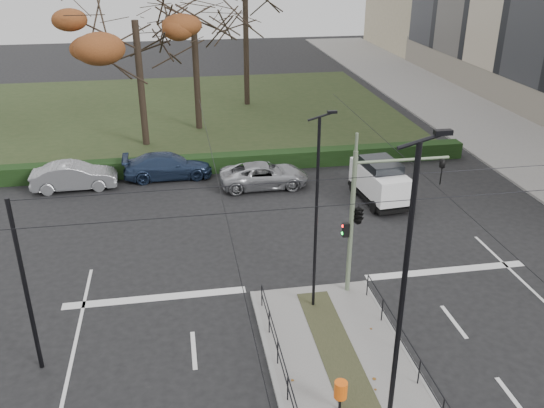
{
  "coord_description": "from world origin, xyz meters",
  "views": [
    {
      "loc": [
        -4.75,
        -13.85,
        12.58
      ],
      "look_at": [
        -0.99,
        7.91,
        2.49
      ],
      "focal_mm": 38.0,
      "sensor_mm": 36.0,
      "label": 1
    }
  ],
  "objects_px": {
    "parked_car_second": "(74,176)",
    "streetlamp_median_near": "(402,310)",
    "litter_bin": "(341,390)",
    "rust_tree": "(135,20)",
    "traffic_light": "(361,212)",
    "bare_tree_near": "(194,26)",
    "parked_car_fourth": "(264,175)",
    "white_van": "(380,180)",
    "parked_car_third": "(168,166)",
    "streetlamp_median_far": "(317,214)"
  },
  "relations": [
    {
      "from": "rust_tree",
      "to": "bare_tree_near",
      "type": "bearing_deg",
      "value": 39.43
    },
    {
      "from": "streetlamp_median_far",
      "to": "parked_car_fourth",
      "type": "height_order",
      "value": "streetlamp_median_far"
    },
    {
      "from": "traffic_light",
      "to": "streetlamp_median_near",
      "type": "bearing_deg",
      "value": -101.4
    },
    {
      "from": "traffic_light",
      "to": "rust_tree",
      "type": "height_order",
      "value": "rust_tree"
    },
    {
      "from": "bare_tree_near",
      "to": "parked_car_third",
      "type": "bearing_deg",
      "value": -104.01
    },
    {
      "from": "traffic_light",
      "to": "parked_car_third",
      "type": "relative_size",
      "value": 1.13
    },
    {
      "from": "parked_car_second",
      "to": "rust_tree",
      "type": "distance_m",
      "value": 10.84
    },
    {
      "from": "traffic_light",
      "to": "streetlamp_median_far",
      "type": "height_order",
      "value": "streetlamp_median_far"
    },
    {
      "from": "traffic_light",
      "to": "streetlamp_median_far",
      "type": "relative_size",
      "value": 0.77
    },
    {
      "from": "parked_car_third",
      "to": "bare_tree_near",
      "type": "relative_size",
      "value": 0.49
    },
    {
      "from": "parked_car_second",
      "to": "bare_tree_near",
      "type": "relative_size",
      "value": 0.44
    },
    {
      "from": "parked_car_third",
      "to": "streetlamp_median_near",
      "type": "bearing_deg",
      "value": -166.77
    },
    {
      "from": "white_van",
      "to": "bare_tree_near",
      "type": "bearing_deg",
      "value": 120.76
    },
    {
      "from": "streetlamp_median_near",
      "to": "bare_tree_near",
      "type": "relative_size",
      "value": 0.86
    },
    {
      "from": "streetlamp_median_far",
      "to": "parked_car_fourth",
      "type": "xyz_separation_m",
      "value": [
        0.04,
        11.99,
        -3.25
      ]
    },
    {
      "from": "traffic_light",
      "to": "bare_tree_near",
      "type": "xyz_separation_m",
      "value": [
        -4.82,
        22.77,
        3.82
      ]
    },
    {
      "from": "litter_bin",
      "to": "bare_tree_near",
      "type": "bearing_deg",
      "value": 94.85
    },
    {
      "from": "traffic_light",
      "to": "parked_car_third",
      "type": "height_order",
      "value": "traffic_light"
    },
    {
      "from": "streetlamp_median_near",
      "to": "parked_car_fourth",
      "type": "relative_size",
      "value": 1.81
    },
    {
      "from": "bare_tree_near",
      "to": "parked_car_fourth",
      "type": "bearing_deg",
      "value": -75.5
    },
    {
      "from": "rust_tree",
      "to": "traffic_light",
      "type": "bearing_deg",
      "value": -66.49
    },
    {
      "from": "parked_car_third",
      "to": "parked_car_second",
      "type": "bearing_deg",
      "value": 97.64
    },
    {
      "from": "streetlamp_median_far",
      "to": "parked_car_second",
      "type": "relative_size",
      "value": 1.63
    },
    {
      "from": "white_van",
      "to": "bare_tree_near",
      "type": "height_order",
      "value": "bare_tree_near"
    },
    {
      "from": "litter_bin",
      "to": "parked_car_fourth",
      "type": "xyz_separation_m",
      "value": [
        0.54,
        17.29,
        -0.16
      ]
    },
    {
      "from": "parked_car_second",
      "to": "white_van",
      "type": "height_order",
      "value": "white_van"
    },
    {
      "from": "streetlamp_median_near",
      "to": "parked_car_fourth",
      "type": "height_order",
      "value": "streetlamp_median_near"
    },
    {
      "from": "parked_car_fourth",
      "to": "white_van",
      "type": "height_order",
      "value": "white_van"
    },
    {
      "from": "litter_bin",
      "to": "streetlamp_median_near",
      "type": "distance_m",
      "value": 4.25
    },
    {
      "from": "streetlamp_median_near",
      "to": "white_van",
      "type": "distance_m",
      "value": 17.22
    },
    {
      "from": "white_van",
      "to": "rust_tree",
      "type": "relative_size",
      "value": 0.41
    },
    {
      "from": "traffic_light",
      "to": "parked_car_second",
      "type": "relative_size",
      "value": 1.25
    },
    {
      "from": "parked_car_fourth",
      "to": "bare_tree_near",
      "type": "distance_m",
      "value": 13.65
    },
    {
      "from": "litter_bin",
      "to": "bare_tree_near",
      "type": "distance_m",
      "value": 29.66
    },
    {
      "from": "parked_car_third",
      "to": "bare_tree_near",
      "type": "height_order",
      "value": "bare_tree_near"
    },
    {
      "from": "white_van",
      "to": "traffic_light",
      "type": "bearing_deg",
      "value": -114.94
    },
    {
      "from": "streetlamp_median_near",
      "to": "bare_tree_near",
      "type": "distance_m",
      "value": 30.8
    },
    {
      "from": "parked_car_fourth",
      "to": "streetlamp_median_near",
      "type": "bearing_deg",
      "value": -179.71
    },
    {
      "from": "traffic_light",
      "to": "white_van",
      "type": "relative_size",
      "value": 1.32
    },
    {
      "from": "streetlamp_median_near",
      "to": "parked_car_fourth",
      "type": "distance_m",
      "value": 19.37
    },
    {
      "from": "streetlamp_median_far",
      "to": "parked_car_third",
      "type": "xyz_separation_m",
      "value": [
        -5.26,
        14.28,
        -3.2
      ]
    },
    {
      "from": "bare_tree_near",
      "to": "streetlamp_median_far",
      "type": "bearing_deg",
      "value": -82.87
    },
    {
      "from": "streetlamp_median_near",
      "to": "parked_car_second",
      "type": "xyz_separation_m",
      "value": [
        -10.7,
        20.43,
        -3.92
      ]
    },
    {
      "from": "streetlamp_median_near",
      "to": "white_van",
      "type": "height_order",
      "value": "streetlamp_median_near"
    },
    {
      "from": "streetlamp_median_near",
      "to": "white_van",
      "type": "relative_size",
      "value": 2.06
    },
    {
      "from": "bare_tree_near",
      "to": "streetlamp_median_near",
      "type": "bearing_deg",
      "value": -83.9
    },
    {
      "from": "white_van",
      "to": "rust_tree",
      "type": "xyz_separation_m",
      "value": [
        -12.39,
        11.46,
        6.95
      ]
    },
    {
      "from": "parked_car_fourth",
      "to": "white_van",
      "type": "relative_size",
      "value": 1.14
    },
    {
      "from": "litter_bin",
      "to": "parked_car_fourth",
      "type": "distance_m",
      "value": 17.3
    },
    {
      "from": "parked_car_second",
      "to": "streetlamp_median_near",
      "type": "bearing_deg",
      "value": -154.3
    }
  ]
}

